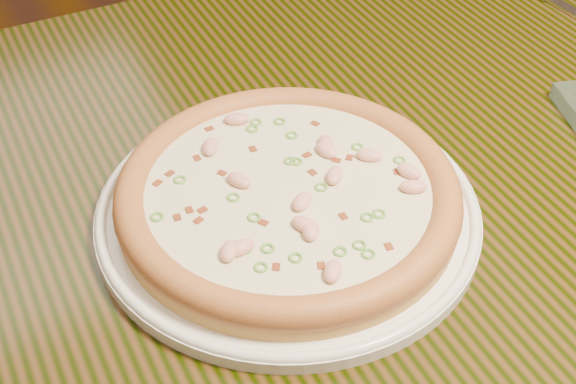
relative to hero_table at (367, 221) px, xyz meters
name	(u,v)px	position (x,y,z in m)	size (l,w,h in m)	color
hero_table	(367,221)	(0.00, 0.00, 0.00)	(1.20, 0.80, 0.75)	black
plate	(288,210)	(-0.12, -0.05, 0.11)	(0.34, 0.34, 0.02)	white
pizza	(288,195)	(-0.12, -0.05, 0.13)	(0.30, 0.30, 0.03)	#BF9143
fork	(575,13)	(0.36, 0.12, 0.10)	(0.03, 0.18, 0.00)	silver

